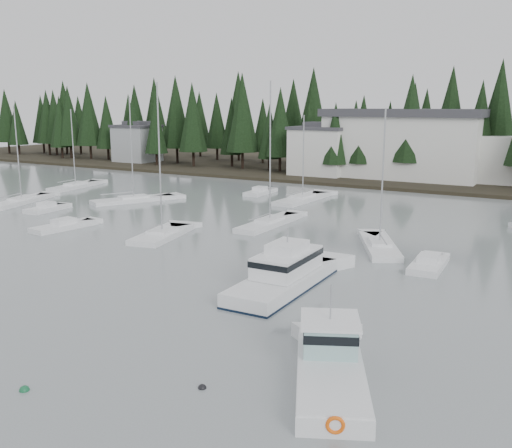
{
  "coord_description": "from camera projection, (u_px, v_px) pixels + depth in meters",
  "views": [
    {
      "loc": [
        20.74,
        -9.29,
        12.11
      ],
      "look_at": [
        -2.16,
        30.23,
        2.5
      ],
      "focal_mm": 40.0,
      "sensor_mm": 36.0,
      "label": 1
    }
  ],
  "objects": [
    {
      "name": "far_shore_land",
      "position": [
        452.0,
        173.0,
        102.67
      ],
      "size": [
        240.0,
        54.0,
        1.0
      ],
      "primitive_type": "cube",
      "color": "black",
      "rests_on": "ground"
    },
    {
      "name": "conifer_treeline",
      "position": [
        438.0,
        180.0,
        93.35
      ],
      "size": [
        200.0,
        22.0,
        20.0
      ],
      "primitive_type": null,
      "color": "black",
      "rests_on": "ground"
    },
    {
      "name": "house_west",
      "position": [
        320.0,
        150.0,
        95.3
      ],
      "size": [
        9.54,
        7.42,
        8.75
      ],
      "color": "silver",
      "rests_on": "ground"
    },
    {
      "name": "house_far_west",
      "position": [
        137.0,
        142.0,
        117.65
      ],
      "size": [
        8.48,
        7.42,
        8.25
      ],
      "color": "#999EA0",
      "rests_on": "ground"
    },
    {
      "name": "harbor_inn",
      "position": [
        416.0,
        145.0,
        90.52
      ],
      "size": [
        29.5,
        11.5,
        10.9
      ],
      "color": "silver",
      "rests_on": "ground"
    },
    {
      "name": "cabin_cruiser_center",
      "position": [
        285.0,
        277.0,
        38.28
      ],
      "size": [
        3.6,
        11.09,
        4.74
      ],
      "rotation": [
        0.0,
        0.0,
        1.59
      ],
      "color": "white",
      "rests_on": "ground"
    },
    {
      "name": "lobster_boat_teal",
      "position": [
        330.0,
        369.0,
        25.4
      ],
      "size": [
        6.22,
        8.86,
        4.67
      ],
      "rotation": [
        0.0,
        0.0,
        2.01
      ],
      "color": "white",
      "rests_on": "ground"
    },
    {
      "name": "sailboat_2",
      "position": [
        303.0,
        200.0,
        73.12
      ],
      "size": [
        3.3,
        11.08,
        11.35
      ],
      "rotation": [
        0.0,
        0.0,
        1.53
      ],
      "color": "white",
      "rests_on": "ground"
    },
    {
      "name": "sailboat_3",
      "position": [
        76.0,
        187.0,
        84.6
      ],
      "size": [
        4.3,
        10.36,
        11.97
      ],
      "rotation": [
        0.0,
        0.0,
        1.75
      ],
      "color": "white",
      "rests_on": "ground"
    },
    {
      "name": "sailboat_4",
      "position": [
        379.0,
        248.0,
        48.78
      ],
      "size": [
        6.28,
        9.29,
        12.38
      ],
      "rotation": [
        0.0,
        0.0,
        2.03
      ],
      "color": "white",
      "rests_on": "ground"
    },
    {
      "name": "sailboat_5",
      "position": [
        162.0,
        236.0,
        53.05
      ],
      "size": [
        4.59,
        8.64,
        14.59
      ],
      "rotation": [
        0.0,
        0.0,
        1.78
      ],
      "color": "white",
      "rests_on": "ground"
    },
    {
      "name": "sailboat_6",
      "position": [
        134.0,
        201.0,
        72.36
      ],
      "size": [
        7.2,
        10.69,
        13.55
      ],
      "rotation": [
        0.0,
        0.0,
        1.1
      ],
      "color": "white",
      "rests_on": "ground"
    },
    {
      "name": "sailboat_7",
      "position": [
        270.0,
        224.0,
        58.29
      ],
      "size": [
        2.48,
        10.42,
        14.92
      ],
      "rotation": [
        0.0,
        0.0,
        1.56
      ],
      "color": "white",
      "rests_on": "ground"
    },
    {
      "name": "sailboat_10",
      "position": [
        22.0,
        202.0,
        71.45
      ],
      "size": [
        5.33,
        10.78,
        12.52
      ],
      "rotation": [
        0.0,
        0.0,
        1.86
      ],
      "color": "white",
      "rests_on": "ground"
    },
    {
      "name": "runabout_0",
      "position": [
        47.0,
        210.0,
        66.07
      ],
      "size": [
        2.71,
        5.38,
        1.42
      ],
      "rotation": [
        0.0,
        0.0,
        1.67
      ],
      "color": "white",
      "rests_on": "ground"
    },
    {
      "name": "runabout_1",
      "position": [
        428.0,
        266.0,
        43.07
      ],
      "size": [
        2.47,
        5.64,
        1.42
      ],
      "rotation": [
        0.0,
        0.0,
        1.62
      ],
      "color": "white",
      "rests_on": "ground"
    },
    {
      "name": "runabout_3",
      "position": [
        260.0,
        193.0,
        78.47
      ],
      "size": [
        2.3,
        5.73,
        1.42
      ],
      "rotation": [
        0.0,
        0.0,
        1.59
      ],
      "color": "white",
      "rests_on": "ground"
    },
    {
      "name": "runabout_4",
      "position": [
        64.0,
        227.0,
        56.6
      ],
      "size": [
        2.94,
        6.84,
        1.42
      ],
      "rotation": [
        0.0,
        0.0,
        1.46
      ],
      "color": "white",
      "rests_on": "ground"
    },
    {
      "name": "mooring_buoy_green",
      "position": [
        24.0,
        390.0,
        24.6
      ],
      "size": [
        0.45,
        0.45,
        0.45
      ],
      "primitive_type": "sphere",
      "color": "#145933",
      "rests_on": "ground"
    },
    {
      "name": "mooring_buoy_dark",
      "position": [
        202.0,
        388.0,
        24.79
      ],
      "size": [
        0.37,
        0.37,
        0.37
      ],
      "primitive_type": "sphere",
      "color": "black",
      "rests_on": "ground"
    }
  ]
}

